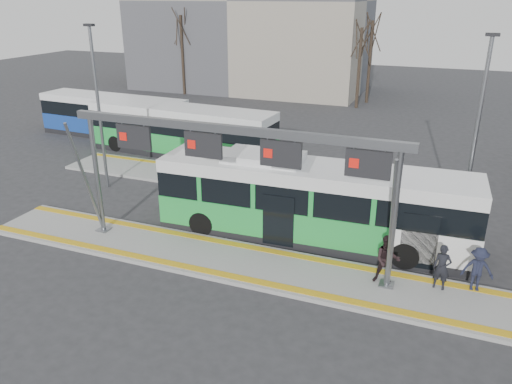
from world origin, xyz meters
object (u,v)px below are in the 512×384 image
at_px(passenger_a, 442,267).
at_px(passenger_b, 387,260).
at_px(gantry, 232,154).
at_px(hero_bus, 312,203).
at_px(passenger_c, 478,269).

height_order(passenger_a, passenger_b, passenger_b).
bearing_deg(gantry, hero_bus, 51.15).
height_order(passenger_a, passenger_c, passenger_a).
distance_m(gantry, passenger_b, 6.62).
bearing_deg(passenger_c, passenger_b, -172.77).
relative_size(passenger_a, passenger_b, 0.90).
bearing_deg(gantry, passenger_b, 2.04).
relative_size(gantry, hero_bus, 1.00).
bearing_deg(hero_bus, passenger_a, -25.90).
distance_m(gantry, passenger_a, 8.28).
height_order(gantry, passenger_a, gantry).
distance_m(passenger_a, passenger_b, 1.83).
distance_m(hero_bus, passenger_c, 6.74).
height_order(hero_bus, passenger_c, hero_bus).
relative_size(passenger_b, passenger_c, 1.11).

